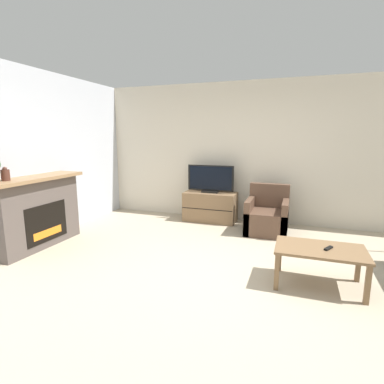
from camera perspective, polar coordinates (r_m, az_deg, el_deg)
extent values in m
plane|color=tan|center=(3.82, 7.28, -15.39)|extent=(24.00, 24.00, 0.00)
cube|color=beige|center=(5.95, 12.80, 7.27)|extent=(12.00, 0.06, 2.70)
cube|color=silver|center=(5.16, -29.86, 5.66)|extent=(0.06, 12.00, 2.70)
cube|color=#564C47|center=(5.11, -27.52, -3.67)|extent=(0.37, 1.38, 1.03)
cube|color=black|center=(5.00, -25.89, -5.28)|extent=(0.01, 0.76, 0.57)
cube|color=orange|center=(5.04, -25.73, -6.99)|extent=(0.01, 0.53, 0.11)
cube|color=#93704C|center=(4.99, -27.81, 2.33)|extent=(0.49, 1.50, 0.05)
cylinder|color=#512D23|center=(4.70, -32.00, 2.73)|extent=(0.11, 0.11, 0.15)
sphere|color=#512D23|center=(4.69, -32.09, 3.73)|extent=(0.06, 0.06, 0.06)
cube|color=brown|center=(5.96, 3.50, -2.80)|extent=(1.02, 0.49, 0.58)
cube|color=black|center=(5.73, 2.82, -3.35)|extent=(1.00, 0.01, 0.01)
cube|color=black|center=(5.90, 3.53, 0.11)|extent=(0.32, 0.18, 0.04)
cube|color=black|center=(5.86, 3.56, 2.69)|extent=(0.92, 0.03, 0.50)
cube|color=black|center=(5.84, 3.52, 2.67)|extent=(0.85, 0.01, 0.45)
cube|color=brown|center=(5.41, 14.04, -5.46)|extent=(0.70, 0.76, 0.40)
cube|color=brown|center=(5.62, 14.53, -0.58)|extent=(0.70, 0.14, 0.42)
cube|color=brown|center=(5.42, 10.92, -4.27)|extent=(0.10, 0.76, 0.59)
cube|color=brown|center=(5.37, 17.28, -4.70)|extent=(0.10, 0.76, 0.59)
cube|color=brown|center=(3.67, 23.24, -10.00)|extent=(0.96, 0.59, 0.03)
cube|color=brown|center=(3.51, 15.85, -14.43)|extent=(0.05, 0.05, 0.42)
cube|color=brown|center=(3.58, 30.47, -15.00)|extent=(0.05, 0.05, 0.42)
cube|color=brown|center=(3.98, 16.35, -11.40)|extent=(0.05, 0.05, 0.42)
cube|color=brown|center=(4.04, 29.11, -11.98)|extent=(0.05, 0.05, 0.42)
cube|color=black|center=(3.66, 24.56, -9.71)|extent=(0.11, 0.15, 0.02)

